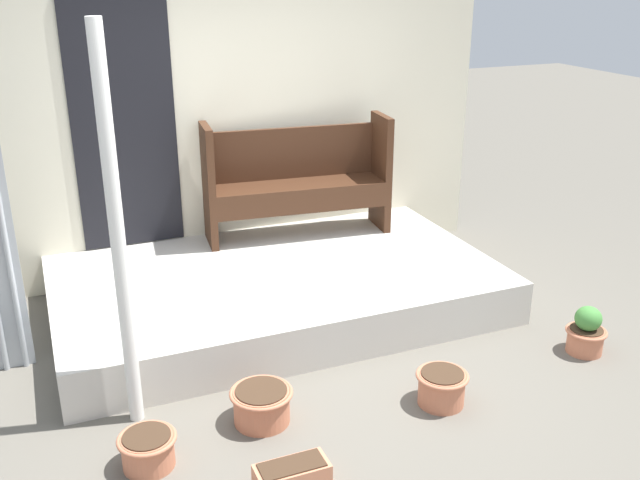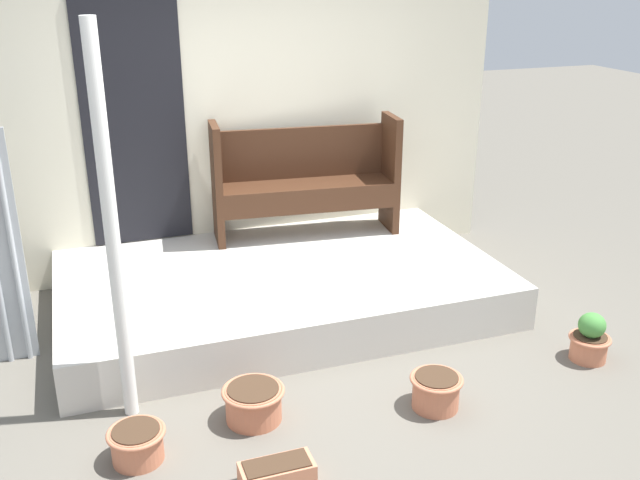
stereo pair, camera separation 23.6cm
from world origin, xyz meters
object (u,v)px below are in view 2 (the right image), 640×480
flower_pot_middle (254,402)px  planter_box_rect (277,473)px  support_post (112,235)px  bench (305,175)px  flower_pot_right (436,390)px  flower_pot_left (137,443)px  flower_pot_far_right (590,340)px

flower_pot_middle → planter_box_rect: flower_pot_middle is taller
flower_pot_middle → support_post: bearing=155.1°
bench → flower_pot_right: bearing=-82.3°
support_post → flower_pot_left: bearing=-91.1°
planter_box_rect → flower_pot_right: bearing=16.9°
flower_pot_right → flower_pot_far_right: 1.25m
support_post → bench: size_ratio=1.44×
bench → flower_pot_far_right: size_ratio=4.61×
flower_pot_middle → flower_pot_left: bearing=-167.7°
bench → flower_pot_far_right: 2.59m
flower_pot_left → flower_pot_middle: size_ratio=0.85×
flower_pot_middle → flower_pot_right: 1.09m
support_post → flower_pot_right: bearing=-17.7°
flower_pot_far_right → planter_box_rect: 2.38m
flower_pot_left → flower_pot_right: size_ratio=0.98×
planter_box_rect → support_post: bearing=126.3°
flower_pot_right → flower_pot_left: bearing=177.0°
flower_pot_right → flower_pot_far_right: flower_pot_far_right is taller
bench → flower_pot_left: (-1.68, -2.18, -0.74)m
support_post → flower_pot_far_right: bearing=-7.6°
bench → planter_box_rect: bench is taller
support_post → bench: support_post is taller
flower_pot_middle → flower_pot_right: bearing=-12.8°
support_post → flower_pot_middle: support_post is taller
flower_pot_left → flower_pot_middle: (0.68, 0.15, 0.01)m
bench → planter_box_rect: 2.90m
flower_pot_right → flower_pot_far_right: (1.24, 0.16, 0.03)m
bench → planter_box_rect: bearing=-105.5°
bench → flower_pot_left: 2.85m
support_post → bench: 2.41m
flower_pot_right → planter_box_rect: 1.14m
flower_pot_far_right → flower_pot_left: bearing=-178.8°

